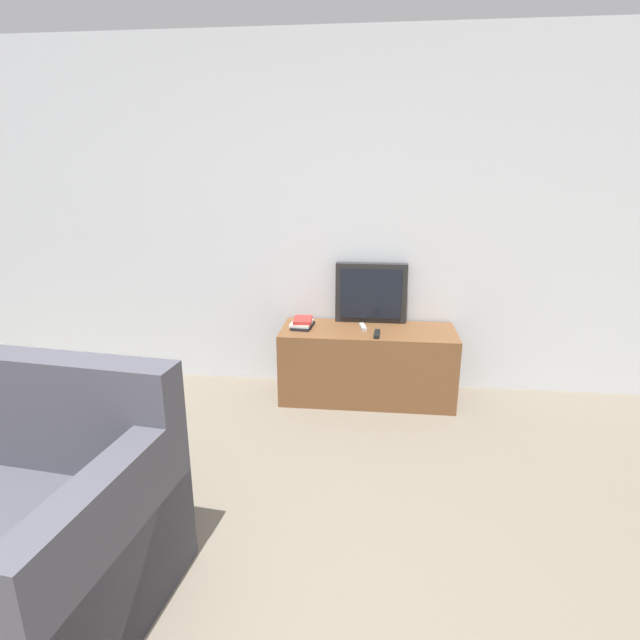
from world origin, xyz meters
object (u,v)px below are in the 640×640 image
object	(u,v)px
television	(371,293)
book_stack	(303,323)
tv_stand	(367,364)
remote_on_stand	(363,327)
remote_secondary	(377,334)

from	to	relation	value
television	book_stack	xyz separation A→B (m)	(-0.50, -0.19, -0.20)
tv_stand	remote_on_stand	xyz separation A→B (m)	(-0.04, 0.02, 0.28)
tv_stand	remote_secondary	bearing A→B (deg)	-64.64
television	remote_on_stand	distance (m)	0.29
book_stack	remote_secondary	distance (m)	0.57
tv_stand	remote_secondary	distance (m)	0.32
book_stack	remote_secondary	xyz separation A→B (m)	(0.55, -0.14, -0.02)
television	remote_on_stand	xyz separation A→B (m)	(-0.05, -0.18, -0.21)
tv_stand	book_stack	xyz separation A→B (m)	(-0.49, 0.01, 0.30)
remote_secondary	television	bearing A→B (deg)	98.75
remote_on_stand	television	bearing A→B (deg)	74.44
book_stack	remote_on_stand	bearing A→B (deg)	1.17
tv_stand	remote_secondary	xyz separation A→B (m)	(0.06, -0.13, 0.28)
book_stack	remote_on_stand	distance (m)	0.45
television	remote_secondary	bearing A→B (deg)	-81.25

